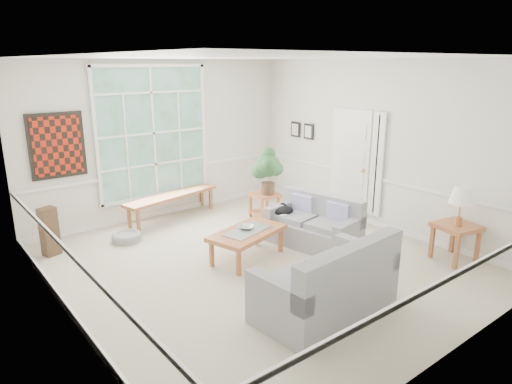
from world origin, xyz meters
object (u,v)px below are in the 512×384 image
loveseat_front (326,275)px  coffee_table (247,245)px  end_table (264,205)px  loveseat_right (313,221)px  side_table (455,242)px

loveseat_front → coffee_table: (0.20, 1.81, -0.25)m
loveseat_front → end_table: (1.63, 3.15, -0.23)m
loveseat_front → end_table: 3.56m
loveseat_front → end_table: loveseat_front is taller
loveseat_right → end_table: loveseat_right is taller
loveseat_front → side_table: (2.65, -0.19, -0.19)m
end_table → loveseat_front: bearing=-117.3°
loveseat_front → end_table: bearing=58.8°
end_table → side_table: bearing=-73.0°
loveseat_front → coffee_table: loveseat_front is taller
side_table → loveseat_front: bearing=176.0°
loveseat_right → end_table: 1.59m
loveseat_right → loveseat_front: (-1.39, -1.59, 0.07)m
side_table → end_table: bearing=107.0°
coffee_table → end_table: 1.96m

